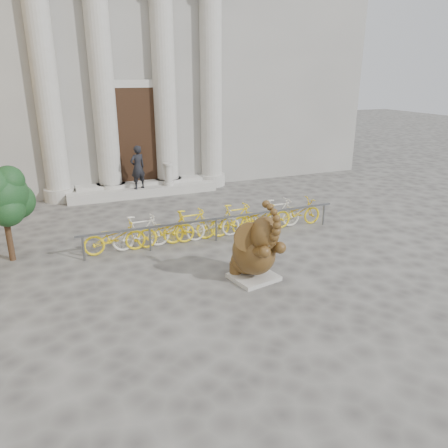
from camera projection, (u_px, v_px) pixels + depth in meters
name	position (u px, v px, depth m)	size (l,w,h in m)	color
ground	(235.00, 297.00, 9.80)	(80.00, 80.00, 0.00)	#474442
classical_building	(110.00, 45.00, 20.84)	(22.00, 10.70, 12.00)	gray
entrance_steps	(143.00, 190.00, 17.94)	(6.00, 1.20, 0.36)	#A8A59E
elephant_statue	(255.00, 251.00, 10.40)	(1.37, 1.62, 2.08)	#A8A59E
bike_rack	(213.00, 222.00, 13.14)	(8.00, 0.53, 1.00)	slate
tree	(3.00, 196.00, 11.16)	(1.48, 1.35, 2.57)	#332114
pedestrian	(138.00, 167.00, 17.21)	(0.63, 0.41, 1.72)	black
balustrade_post	(168.00, 175.00, 17.85)	(0.38, 0.38, 0.93)	#A8A59E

